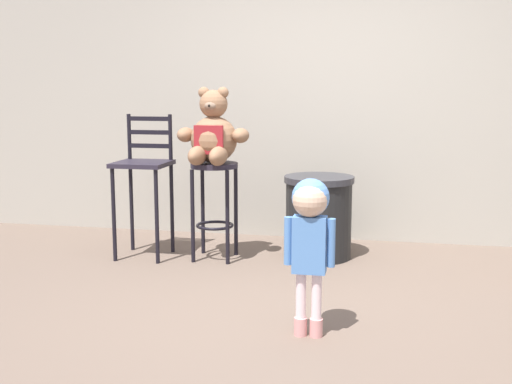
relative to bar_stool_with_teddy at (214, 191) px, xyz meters
name	(u,v)px	position (x,y,z in m)	size (l,w,h in m)	color
ground_plane	(281,312)	(0.73, -1.13, -0.55)	(24.00, 24.00, 0.00)	brown
building_wall	(321,60)	(0.73, 1.04, 1.07)	(7.64, 0.30, 3.25)	#A59F91
bar_stool_with_teddy	(214,191)	(0.00, 0.00, 0.00)	(0.38, 0.38, 0.78)	#241F2B
teddy_bear	(213,136)	(0.00, -0.03, 0.45)	(0.58, 0.52, 0.60)	#8C6548
child_walking	(310,223)	(0.94, -1.47, 0.09)	(0.28, 0.22, 0.89)	#D8928E
trash_bin	(319,217)	(0.82, 0.21, -0.22)	(0.56, 0.56, 0.67)	black
bar_chair_empty	(144,173)	(-0.59, -0.03, 0.14)	(0.42, 0.42, 1.16)	#241F2B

